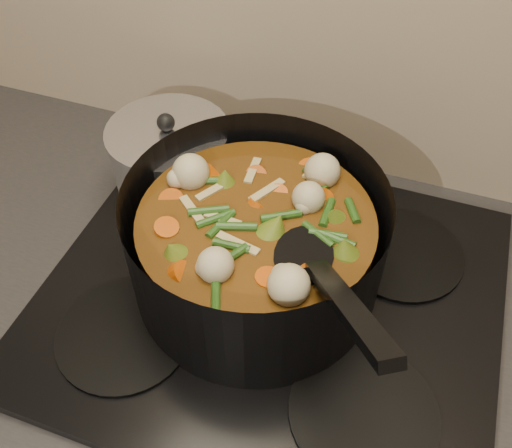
% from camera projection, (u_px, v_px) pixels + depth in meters
% --- Properties ---
extents(counter, '(2.64, 0.64, 0.91)m').
position_uv_depth(counter, '(266.00, 430.00, 1.15)').
color(counter, brown).
rests_on(counter, ground).
extents(stovetop, '(0.62, 0.54, 0.03)m').
position_uv_depth(stovetop, '(271.00, 296.00, 0.80)').
color(stovetop, black).
rests_on(stovetop, counter).
extents(stockpot, '(0.43, 0.44, 0.25)m').
position_uv_depth(stockpot, '(256.00, 245.00, 0.75)').
color(stockpot, black).
rests_on(stockpot, stovetop).
extents(saucepan, '(0.19, 0.19, 0.15)m').
position_uv_depth(saucepan, '(171.00, 161.00, 0.89)').
color(saucepan, silver).
rests_on(saucepan, stovetop).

